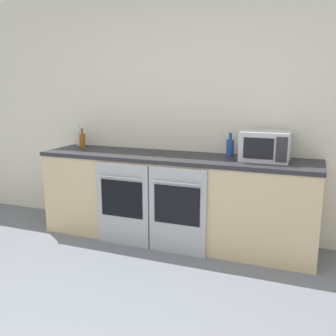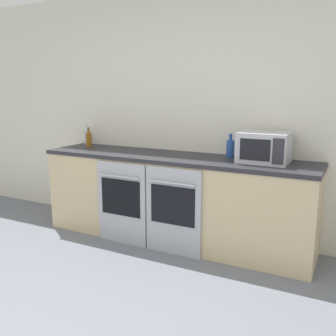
{
  "view_description": "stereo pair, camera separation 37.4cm",
  "coord_description": "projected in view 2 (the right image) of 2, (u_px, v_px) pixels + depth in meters",
  "views": [
    {
      "loc": [
        1.3,
        -1.42,
        1.54
      ],
      "look_at": [
        -0.07,
        2.07,
        0.76
      ],
      "focal_mm": 40.0,
      "sensor_mm": 36.0,
      "label": 1
    },
    {
      "loc": [
        1.64,
        -1.26,
        1.54
      ],
      "look_at": [
        -0.07,
        2.07,
        0.76
      ],
      "focal_mm": 40.0,
      "sensor_mm": 36.0,
      "label": 2
    }
  ],
  "objects": [
    {
      "name": "bottle_clear",
      "position": [
        87.0,
        136.0,
        4.53
      ],
      "size": [
        0.07,
        0.07,
        0.25
      ],
      "color": "silver",
      "rests_on": "counter_back"
    },
    {
      "name": "counter_back",
      "position": [
        174.0,
        198.0,
        3.86
      ],
      "size": [
        2.83,
        0.64,
        0.9
      ],
      "color": "#D1B789",
      "rests_on": "ground_plane"
    },
    {
      "name": "bottle_amber",
      "position": [
        89.0,
        139.0,
        4.35
      ],
      "size": [
        0.07,
        0.07,
        0.22
      ],
      "color": "#8C5114",
      "rests_on": "counter_back"
    },
    {
      "name": "microwave",
      "position": [
        264.0,
        147.0,
        3.4
      ],
      "size": [
        0.44,
        0.38,
        0.28
      ],
      "color": "#B7BABF",
      "rests_on": "counter_back"
    },
    {
      "name": "oven_left",
      "position": [
        122.0,
        203.0,
        3.77
      ],
      "size": [
        0.57,
        0.06,
        0.84
      ],
      "color": "#A8AAAF",
      "rests_on": "ground_plane"
    },
    {
      "name": "bottle_blue",
      "position": [
        230.0,
        148.0,
        3.66
      ],
      "size": [
        0.08,
        0.08,
        0.23
      ],
      "color": "#234793",
      "rests_on": "counter_back"
    },
    {
      "name": "wall_back",
      "position": [
        188.0,
        113.0,
        3.98
      ],
      "size": [
        10.0,
        0.06,
        2.6
      ],
      "color": "silver",
      "rests_on": "ground_plane"
    },
    {
      "name": "oven_right",
      "position": [
        173.0,
        211.0,
        3.51
      ],
      "size": [
        0.57,
        0.06,
        0.84
      ],
      "color": "#A8AAAF",
      "rests_on": "ground_plane"
    }
  ]
}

